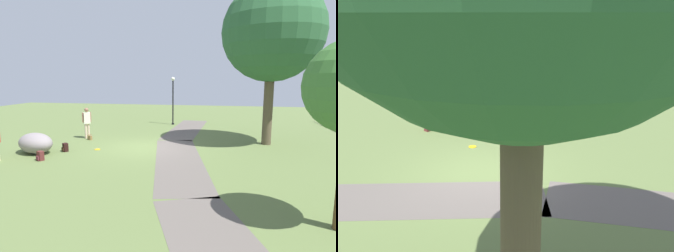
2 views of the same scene
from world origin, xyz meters
The scene contains 11 objects.
ground_plane centered at (0.00, 0.00, 0.00)m, with size 48.00×48.00×0.00m, color #5C6E3C.
footpath_segment_near centered at (-6.00, 1.42, 0.00)m, with size 8.09×2.35×0.01m.
footpath_segment_mid centered at (1.90, 2.06, 0.00)m, with size 8.23×3.58×0.01m.
large_shade_tree centered at (-1.99, 6.15, 5.74)m, with size 5.00×5.00×8.27m.
lamp_post centered at (-7.65, 0.13, 2.20)m, with size 0.28×0.28×3.57m.
lawn_boulder centered at (1.96, -4.69, 0.47)m, with size 1.90×2.20×0.95m.
woman_with_handbag centered at (-1.63, -3.88, 1.05)m, with size 0.41×0.43×1.79m.
handbag_on_grass centered at (-1.28, -3.57, 0.14)m, with size 0.37×0.37×0.31m.
backpack_by_boulder centered at (1.45, -3.50, 0.19)m, with size 0.35×0.35×0.40m.
spare_backpack_on_lawn centered at (3.05, -3.72, 0.19)m, with size 0.34×0.34×0.40m.
frisbee_on_grass centered at (0.81, -2.16, 0.01)m, with size 0.28×0.28×0.02m.
Camera 1 is at (13.62, 3.84, 3.43)m, focal length 30.69 mm.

